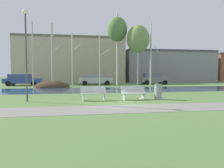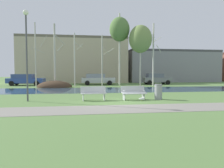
{
  "view_description": "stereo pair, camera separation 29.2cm",
  "coord_description": "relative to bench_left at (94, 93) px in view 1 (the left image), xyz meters",
  "views": [
    {
      "loc": [
        -2.24,
        -11.72,
        1.76
      ],
      "look_at": [
        -0.11,
        1.23,
        1.01
      ],
      "focal_mm": 33.05,
      "sensor_mm": 36.0,
      "label": 1
    },
    {
      "loc": [
        -1.95,
        -11.76,
        1.76
      ],
      "look_at": [
        -0.11,
        1.23,
        1.01
      ],
      "focal_mm": 33.05,
      "sensor_mm": 36.0,
      "label": 2
    }
  ],
  "objects": [
    {
      "name": "building_beige_block",
      "position": [
        -2.08,
        24.12,
        3.3
      ],
      "size": [
        17.49,
        8.39,
        7.54
      ],
      "color": "#BCAD8E",
      "rests_on": "ground"
    },
    {
      "name": "parked_van_nearest_blue",
      "position": [
        -8.28,
        16.03,
        0.33
      ],
      "size": [
        4.77,
        2.2,
        1.52
      ],
      "color": "#2D4793",
      "rests_on": "ground"
    },
    {
      "name": "birch_center_right",
      "position": [
        4.15,
        14.05,
        6.85
      ],
      "size": [
        2.63,
        2.63,
        9.46
      ],
      "color": "beige",
      "rests_on": "ground"
    },
    {
      "name": "trash_bin",
      "position": [
        4.17,
        -0.12,
        0.04
      ],
      "size": [
        0.51,
        0.51,
        0.99
      ],
      "color": "gray",
      "rests_on": "ground"
    },
    {
      "name": "building_grey_warehouse",
      "position": [
        15.72,
        24.62,
        2.39
      ],
      "size": [
        16.41,
        7.75,
        5.73
      ],
      "color": "gray",
      "rests_on": "ground"
    },
    {
      "name": "parked_hatch_third_grey",
      "position": [
        9.96,
        16.02,
        0.35
      ],
      "size": [
        4.11,
        2.21,
        1.58
      ],
      "color": "slate",
      "rests_on": "ground"
    },
    {
      "name": "seagull",
      "position": [
        2.93,
        -0.64,
        -0.34
      ],
      "size": [
        0.4,
        0.15,
        0.25
      ],
      "color": "white",
      "rests_on": "ground"
    },
    {
      "name": "ground_plane",
      "position": [
        1.29,
        8.91,
        -0.47
      ],
      "size": [
        120.0,
        120.0,
        0.0
      ],
      "primitive_type": "plane",
      "color": "#5B7F42"
    },
    {
      "name": "streetlamp",
      "position": [
        -3.99,
        0.17,
        3.17
      ],
      "size": [
        0.32,
        0.32,
        5.47
      ],
      "color": "#4C4C51",
      "rests_on": "ground"
    },
    {
      "name": "river_band",
      "position": [
        1.29,
        7.63,
        -0.47
      ],
      "size": [
        80.0,
        6.44,
        0.01
      ],
      "primitive_type": "cube",
      "color": "#33516B",
      "rests_on": "ground"
    },
    {
      "name": "bench_right",
      "position": [
        2.56,
        0.0,
        0.0
      ],
      "size": [
        1.65,
        0.71,
        0.87
      ],
      "color": "#B2B5B7",
      "rests_on": "ground"
    },
    {
      "name": "soil_mound",
      "position": [
        -3.97,
        12.17,
        -0.47
      ],
      "size": [
        4.08,
        3.16,
        1.55
      ],
      "primitive_type": "ellipsoid",
      "color": "#423021",
      "rests_on": "ground"
    },
    {
      "name": "birch_left",
      "position": [
        -4.02,
        13.27,
        3.44
      ],
      "size": [
        1.46,
        2.4,
        7.67
      ],
      "color": "#BCB7A8",
      "rests_on": "ground"
    },
    {
      "name": "birch_center_left",
      "position": [
        -1.62,
        13.01,
        2.91
      ],
      "size": [
        1.15,
        2.07,
        6.57
      ],
      "color": "beige",
      "rests_on": "ground"
    },
    {
      "name": "birch_far_left",
      "position": [
        -6.29,
        13.37,
        3.48
      ],
      "size": [
        1.48,
        2.51,
        7.77
      ],
      "color": "#BCB7A8",
      "rests_on": "ground"
    },
    {
      "name": "birch_center",
      "position": [
        1.87,
        13.77,
        2.88
      ],
      "size": [
        1.6,
        2.5,
        6.54
      ],
      "color": "#BCB7A8",
      "rests_on": "ground"
    },
    {
      "name": "bench_left",
      "position": [
        0.0,
        0.0,
        0.0
      ],
      "size": [
        1.65,
        0.71,
        0.87
      ],
      "color": "#B2B5B7",
      "rests_on": "ground"
    },
    {
      "name": "parked_sedan_second_silver",
      "position": [
        1.38,
        15.93,
        0.34
      ],
      "size": [
        4.67,
        2.15,
        1.55
      ],
      "color": "#B2B5BC",
      "rests_on": "ground"
    },
    {
      "name": "birch_far_right",
      "position": [
        8.41,
        12.9,
        3.61
      ],
      "size": [
        1.16,
        2.07,
        8.04
      ],
      "color": "beige",
      "rests_on": "ground"
    },
    {
      "name": "birch_right",
      "position": [
        6.61,
        12.77,
        5.49
      ],
      "size": [
        2.91,
        2.91,
        7.73
      ],
      "color": "beige",
      "rests_on": "ground"
    },
    {
      "name": "paved_path_strip",
      "position": [
        1.29,
        -3.19,
        -0.47
      ],
      "size": [
        60.0,
        2.28,
        0.01
      ],
      "primitive_type": "cube",
      "color": "gray",
      "rests_on": "ground"
    }
  ]
}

